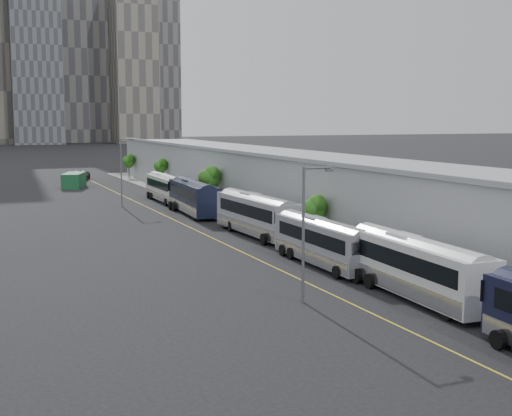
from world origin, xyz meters
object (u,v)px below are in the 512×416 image
street_lamp_far (123,167)px  shipping_container (74,180)px  bus_3 (323,246)px  bus_4 (257,218)px  bus_2 (417,273)px  street_lamp_near (307,224)px  suv (79,175)px  bus_5 (193,200)px  bus_6 (166,190)px

street_lamp_far → shipping_container: 27.28m
bus_3 → bus_4: size_ratio=0.90×
bus_2 → street_lamp_near: 7.53m
bus_4 → shipping_container: bearing=97.4°
bus_3 → shipping_container: (-8.22, 67.81, -0.31)m
bus_3 → suv: bus_3 is taller
bus_5 → shipping_container: (-7.96, 36.91, -0.47)m
bus_4 → bus_6: size_ratio=1.10×
street_lamp_near → bus_5: bearing=82.0°
bus_5 → suv: (-5.04, 50.37, -0.76)m
street_lamp_near → street_lamp_far: size_ratio=0.97×
bus_5 → street_lamp_near: street_lamp_near is taller
bus_2 → bus_6: size_ratio=1.07×
bus_4 → suv: size_ratio=2.13×
bus_4 → street_lamp_near: 24.46m
bus_4 → bus_5: size_ratio=1.00×
bus_4 → bus_5: 16.57m
bus_2 → shipping_container: bus_2 is taller
street_lamp_near → bus_6: bearing=83.5°
bus_6 → suv: size_ratio=1.94×
shipping_container → street_lamp_far: bearing=-66.5°
shipping_container → bus_4: bearing=-61.5°
bus_3 → bus_5: 30.90m
bus_3 → bus_6: bearing=89.8°
bus_6 → bus_5: bearing=-91.4°
bus_6 → street_lamp_far: (-6.32, -3.23, 3.39)m
bus_5 → street_lamp_far: street_lamp_far is taller
bus_2 → street_lamp_near: street_lamp_near is taller
street_lamp_far → suv: bearing=88.8°
bus_3 → bus_5: (-0.26, 30.90, 0.16)m
bus_2 → bus_4: bus_4 is taller
street_lamp_far → street_lamp_near: bearing=-89.7°
street_lamp_far → suv: (0.87, 40.40, -4.02)m
bus_6 → shipping_container: (-8.38, 23.71, -0.33)m
bus_3 → bus_4: bearing=87.4°
bus_5 → street_lamp_near: size_ratio=1.64×
shipping_container → bus_6: bearing=-51.4°
bus_3 → street_lamp_far: bearing=98.6°
shipping_container → suv: size_ratio=1.07×
bus_4 → shipping_container: 54.19m
bus_5 → bus_6: bearing=91.4°
bus_6 → street_lamp_near: street_lamp_near is taller
bus_4 → street_lamp_near: size_ratio=1.64×
bus_5 → shipping_container: bearing=105.4°
street_lamp_near → shipping_container: size_ratio=1.22×
street_lamp_near → shipping_container: 76.94m
street_lamp_near → suv: bearing=89.6°
bus_4 → street_lamp_far: 27.57m
bus_3 → street_lamp_far: street_lamp_far is taller
bus_4 → street_lamp_far: street_lamp_far is taller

